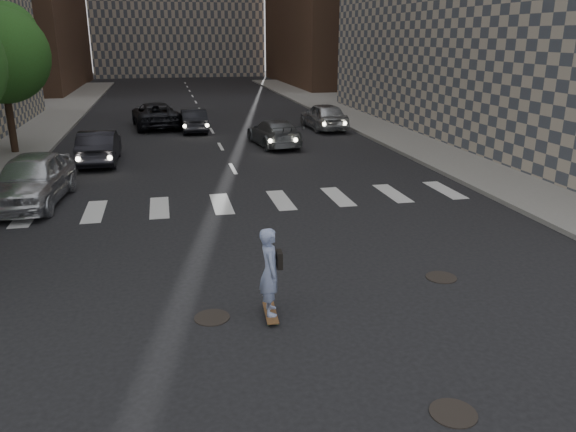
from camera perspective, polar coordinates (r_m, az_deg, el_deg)
The scene contains 13 objects.
ground at distance 10.57m, azimuth 3.98°, elevation -12.20°, with size 160.00×160.00×0.00m, color black.
sidewalk_right at distance 33.89m, azimuth 18.39°, elevation 8.14°, with size 13.00×80.00×0.15m, color gray.
tree_c at distance 28.71m, azimuth -27.05°, elevation 14.74°, with size 4.20×4.20×6.60m.
manhole_a at distance 9.05m, azimuth 16.44°, elevation -18.65°, with size 0.70×0.70×0.02m, color black.
manhole_b at distance 11.29m, azimuth -7.73°, elevation -10.18°, with size 0.70×0.70×0.02m, color black.
manhole_c at distance 13.38m, azimuth 15.30°, elevation -6.03°, with size 0.70×0.70×0.02m, color black.
skateboarder at distance 10.82m, azimuth -1.80°, elevation -5.65°, with size 0.48×0.94×1.85m.
silver_sedan at distance 20.10m, azimuth -24.58°, elevation 3.43°, with size 1.96×4.88×1.66m, color silver.
traffic_car_a at distance 25.70m, azimuth -18.62°, elevation 6.70°, with size 1.51×4.34×1.43m, color black.
traffic_car_b at distance 28.33m, azimuth -1.43°, elevation 8.46°, with size 1.83×4.51×1.31m, color slate.
traffic_car_c at distance 35.05m, azimuth -13.33°, elevation 9.97°, with size 2.48×5.37×1.49m, color black.
traffic_car_d at distance 33.46m, azimuth 3.65°, elevation 10.11°, with size 1.84×4.57×1.56m, color #B1B4B9.
traffic_car_e at distance 33.12m, azimuth -9.57°, elevation 9.59°, with size 1.38×3.96×1.30m, color black.
Camera 1 is at (-2.66, -8.75, 5.29)m, focal length 35.00 mm.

